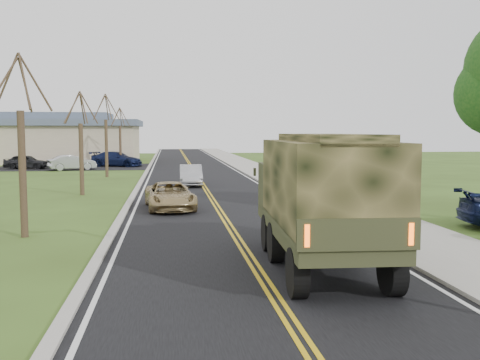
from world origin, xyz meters
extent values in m
plane|color=#354B19|center=(0.00, 0.00, 0.00)|extent=(160.00, 160.00, 0.00)
cube|color=black|center=(0.00, 40.00, 0.01)|extent=(8.00, 120.00, 0.01)
cube|color=#9E998E|center=(4.15, 40.00, 0.06)|extent=(0.30, 120.00, 0.12)
cube|color=#9E998E|center=(5.90, 40.00, 0.05)|extent=(3.20, 120.00, 0.10)
cube|color=#9E998E|center=(-4.15, 40.00, 0.05)|extent=(0.30, 120.00, 0.10)
cylinder|color=#38281C|center=(-7.00, 10.00, 2.10)|extent=(0.24, 0.24, 4.20)
cylinder|color=#38281C|center=(-6.52, 10.13, 5.13)|extent=(1.01, 0.33, 1.90)
cylinder|color=#38281C|center=(-6.97, 10.62, 5.05)|extent=(0.13, 1.29, 1.74)
cylinder|color=#38281C|center=(-7.46, 10.18, 5.13)|extent=(0.98, 0.43, 1.90)
cylinder|color=#38281C|center=(-7.39, 9.52, 5.05)|extent=(0.79, 1.05, 1.77)
cylinder|color=#38281C|center=(-6.73, 9.59, 5.13)|extent=(0.58, 0.90, 1.90)
cylinder|color=#38281C|center=(-7.00, 22.00, 1.98)|extent=(0.24, 0.24, 3.96)
cylinder|color=#38281C|center=(-6.55, 22.12, 4.83)|extent=(0.96, 0.32, 1.79)
cylinder|color=#38281C|center=(-6.97, 22.58, 4.76)|extent=(0.12, 1.22, 1.65)
cylinder|color=#38281C|center=(-7.43, 22.17, 4.83)|extent=(0.93, 0.41, 1.79)
cylinder|color=#38281C|center=(-7.37, 21.55, 4.76)|extent=(0.75, 0.99, 1.67)
cylinder|color=#38281C|center=(-6.75, 21.61, 4.83)|extent=(0.55, 0.85, 1.80)
cylinder|color=#38281C|center=(-7.00, 34.00, 2.22)|extent=(0.24, 0.24, 4.44)
cylinder|color=#38281C|center=(-6.50, 34.13, 5.42)|extent=(1.07, 0.35, 2.00)
cylinder|color=#38281C|center=(-6.97, 34.65, 5.34)|extent=(0.13, 1.36, 1.84)
cylinder|color=#38281C|center=(-7.49, 34.19, 5.42)|extent=(1.03, 0.46, 2.00)
cylinder|color=#38281C|center=(-7.41, 33.49, 5.34)|extent=(0.83, 1.10, 1.87)
cylinder|color=#38281C|center=(-6.72, 33.56, 5.42)|extent=(0.61, 0.95, 2.01)
cylinder|color=#38281C|center=(-7.00, 46.00, 2.04)|extent=(0.24, 0.24, 4.08)
cylinder|color=#38281C|center=(-6.54, 46.12, 4.98)|extent=(0.99, 0.33, 1.84)
cylinder|color=#38281C|center=(-6.97, 46.60, 4.91)|extent=(0.13, 1.25, 1.69)
cylinder|color=#38281C|center=(-7.45, 46.17, 4.98)|extent=(0.95, 0.42, 1.85)
cylinder|color=#38281C|center=(-7.38, 45.53, 4.91)|extent=(0.77, 1.02, 1.72)
cylinder|color=#38281C|center=(-6.74, 45.60, 4.98)|extent=(0.57, 0.88, 1.85)
cube|color=tan|center=(-16.00, 56.00, 2.10)|extent=(20.00, 12.00, 4.20)
cube|color=#475466|center=(-16.00, 56.00, 4.50)|extent=(21.00, 13.00, 0.70)
cube|color=#475466|center=(-16.00, 56.00, 5.20)|extent=(14.00, 8.00, 0.90)
cube|color=black|center=(-10.00, 46.00, 0.01)|extent=(18.00, 10.00, 0.02)
cylinder|color=black|center=(0.47, 2.40, 0.54)|extent=(0.40, 1.09, 1.08)
cylinder|color=black|center=(2.53, 2.29, 0.54)|extent=(0.40, 1.09, 1.08)
cylinder|color=black|center=(0.63, 5.53, 0.54)|extent=(0.40, 1.09, 1.08)
cylinder|color=black|center=(2.69, 5.42, 0.54)|extent=(0.40, 1.09, 1.08)
cylinder|color=black|center=(0.71, 6.90, 0.54)|extent=(0.40, 1.09, 1.08)
cylinder|color=black|center=(2.76, 6.79, 0.54)|extent=(0.40, 1.09, 1.08)
cube|color=#35391F|center=(1.63, 4.89, 1.03)|extent=(2.70, 6.97, 0.34)
cube|color=#35391F|center=(1.76, 7.38, 1.86)|extent=(2.45, 1.98, 1.37)
cube|color=black|center=(1.81, 8.27, 2.06)|extent=(2.16, 0.19, 0.69)
cube|color=#35391F|center=(1.59, 4.06, 1.27)|extent=(2.71, 5.31, 0.15)
cube|color=black|center=(1.59, 4.06, 2.30)|extent=(2.71, 5.31, 1.96)
cube|color=black|center=(1.59, 4.06, 3.33)|extent=(1.83, 5.27, 0.25)
cube|color=#35391F|center=(1.46, 1.46, 1.52)|extent=(2.45, 0.24, 0.64)
cube|color=#FF590C|center=(0.43, 1.46, 1.52)|extent=(0.10, 0.04, 0.44)
cube|color=#FF590C|center=(2.48, 1.35, 1.52)|extent=(0.10, 0.04, 0.44)
imported|color=tan|center=(-2.17, 15.82, 0.62)|extent=(2.47, 4.62, 1.23)
imported|color=silver|center=(-0.80, 26.44, 0.67)|extent=(1.47, 4.10, 1.34)
imported|color=black|center=(-15.52, 43.99, 0.69)|extent=(4.18, 2.06, 1.37)
imported|color=#AFAFB4|center=(-11.02, 42.00, 0.69)|extent=(4.43, 3.10, 1.39)
imported|color=#0F1739|center=(-7.44, 46.61, 0.76)|extent=(5.63, 3.84, 1.51)
camera|label=1|loc=(-2.18, -8.40, 3.51)|focal=40.00mm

